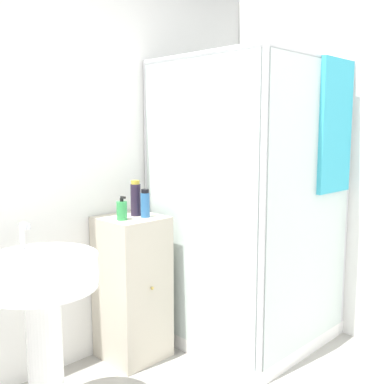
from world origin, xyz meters
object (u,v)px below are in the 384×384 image
(shampoo_bottle_tall_black, at_px, (136,199))
(sink, at_px, (43,301))
(shampoo_bottle_blue, at_px, (145,204))
(soap_dispenser, at_px, (122,210))

(shampoo_bottle_tall_black, bearing_deg, sink, -159.61)
(sink, xyz_separation_m, shampoo_bottle_blue, (0.79, 0.21, 0.34))
(shampoo_bottle_blue, bearing_deg, soap_dispenser, 167.85)
(sink, height_order, shampoo_bottle_tall_black, shampoo_bottle_tall_black)
(sink, bearing_deg, shampoo_bottle_tall_black, 20.39)
(sink, bearing_deg, soap_dispenser, 20.68)
(shampoo_bottle_tall_black, distance_m, shampoo_bottle_blue, 0.09)
(shampoo_bottle_tall_black, bearing_deg, soap_dispenser, -160.92)
(soap_dispenser, distance_m, shampoo_bottle_tall_black, 0.16)
(sink, xyz_separation_m, shampoo_bottle_tall_black, (0.78, 0.29, 0.36))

